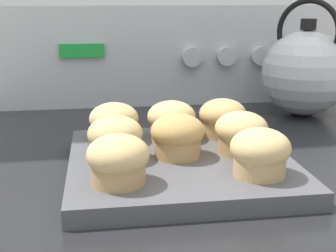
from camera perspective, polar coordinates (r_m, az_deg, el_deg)
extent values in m
cube|color=black|center=(0.72, 2.59, -3.03)|extent=(0.74, 0.65, 0.02)
cube|color=#B7BABF|center=(0.98, -0.69, 8.61)|extent=(0.73, 0.05, 0.20)
cube|color=green|center=(0.94, -10.46, 9.04)|extent=(0.09, 0.01, 0.03)
cylinder|color=#B7BABF|center=(0.96, 2.89, 8.40)|extent=(0.04, 0.02, 0.04)
cylinder|color=#B7BABF|center=(0.98, 7.14, 8.42)|extent=(0.04, 0.02, 0.04)
cylinder|color=#B7BABF|center=(1.00, 11.22, 8.41)|extent=(0.04, 0.02, 0.04)
cylinder|color=#B7BABF|center=(1.02, 15.11, 8.35)|extent=(0.04, 0.02, 0.04)
cube|color=#4C4C51|center=(0.61, 1.40, -4.67)|extent=(0.28, 0.28, 0.02)
cylinder|color=tan|center=(0.52, -6.05, -5.61)|extent=(0.06, 0.06, 0.03)
ellipsoid|color=tan|center=(0.51, -6.11, -3.46)|extent=(0.07, 0.07, 0.04)
cylinder|color=tan|center=(0.55, 11.09, -4.61)|extent=(0.06, 0.06, 0.03)
ellipsoid|color=tan|center=(0.54, 11.20, -2.56)|extent=(0.07, 0.07, 0.04)
cylinder|color=olive|center=(0.59, -6.41, -2.80)|extent=(0.06, 0.06, 0.03)
ellipsoid|color=tan|center=(0.59, -6.47, -0.90)|extent=(0.07, 0.07, 0.04)
cylinder|color=tan|center=(0.60, 1.17, -2.51)|extent=(0.06, 0.06, 0.03)
ellipsoid|color=tan|center=(0.59, 1.18, -0.62)|extent=(0.07, 0.07, 0.04)
cylinder|color=tan|center=(0.62, 8.87, -2.10)|extent=(0.06, 0.06, 0.03)
ellipsoid|color=tan|center=(0.61, 8.94, -0.27)|extent=(0.07, 0.07, 0.04)
cylinder|color=olive|center=(0.67, -6.56, -0.76)|extent=(0.06, 0.06, 0.03)
ellipsoid|color=tan|center=(0.66, -6.61, 0.95)|extent=(0.07, 0.07, 0.04)
cylinder|color=tan|center=(0.67, 0.42, -0.48)|extent=(0.06, 0.06, 0.03)
ellipsoid|color=tan|center=(0.67, 0.42, 1.22)|extent=(0.07, 0.07, 0.04)
cylinder|color=tan|center=(0.69, 6.61, -0.14)|extent=(0.06, 0.06, 0.03)
ellipsoid|color=tan|center=(0.69, 6.66, 1.51)|extent=(0.07, 0.07, 0.04)
sphere|color=silver|center=(0.92, 16.31, 6.19)|extent=(0.16, 0.16, 0.16)
cylinder|color=black|center=(0.91, 16.75, 11.78)|extent=(0.03, 0.03, 0.02)
torus|color=black|center=(0.91, 16.68, 10.91)|extent=(0.09, 0.10, 0.12)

